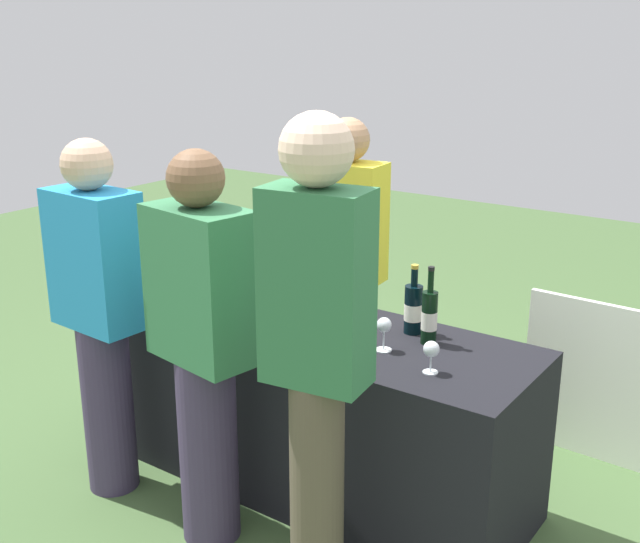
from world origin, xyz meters
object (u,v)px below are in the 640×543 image
wine_glass_4 (431,351)px  guest_0 (100,310)px  wine_bottle_2 (413,308)px  guest_1 (203,342)px  wine_bottle_0 (219,265)px  wine_bottle_3 (429,317)px  wine_glass_1 (292,310)px  server_pouring (346,263)px  wine_bottle_1 (293,282)px  guest_2 (317,348)px  wine_glass_2 (330,320)px  menu_board (589,380)px  wine_glass_3 (384,327)px  wine_glass_0 (217,289)px

wine_glass_4 → guest_0: size_ratio=0.08×
wine_bottle_2 → guest_1: size_ratio=0.19×
wine_bottle_0 → wine_bottle_3: 1.18m
wine_glass_1 → server_pouring: size_ratio=0.08×
wine_glass_1 → server_pouring: (-0.17, 0.67, 0.01)m
wine_bottle_1 → guest_2: size_ratio=0.17×
wine_bottle_1 → wine_glass_4: wine_bottle_1 is taller
wine_glass_2 → wine_glass_1: bearing=170.1°
wine_bottle_3 → wine_glass_4: (0.14, -0.25, -0.03)m
server_pouring → menu_board: server_pouring is taller
wine_bottle_1 → wine_glass_3: bearing=-19.8°
guest_1 → guest_2: guest_2 is taller
wine_bottle_2 → wine_glass_2: 0.38m
wine_glass_0 → guest_1: size_ratio=0.09×
wine_bottle_0 → wine_glass_4: 1.36m
wine_glass_4 → wine_glass_3: bearing=162.1°
wine_bottle_1 → guest_0: guest_0 is taller
wine_bottle_3 → wine_glass_4: 0.29m
wine_glass_1 → server_pouring: server_pouring is taller
wine_bottle_0 → wine_bottle_3: size_ratio=0.96×
wine_glass_3 → wine_glass_4: bearing=-17.9°
guest_1 → wine_bottle_3: bearing=56.6°
guest_1 → guest_2: (0.58, -0.07, 0.14)m
wine_bottle_2 → wine_bottle_3: bearing=-31.0°
wine_bottle_2 → server_pouring: size_ratio=0.19×
wine_glass_0 → wine_glass_1: bearing=-0.6°
guest_1 → server_pouring: bearing=103.7°
wine_glass_0 → menu_board: (1.38, 1.05, -0.48)m
wine_bottle_1 → guest_1: (0.12, -0.72, -0.03)m
wine_glass_1 → guest_0: size_ratio=0.08×
wine_glass_2 → wine_bottle_1: bearing=143.9°
guest_1 → menu_board: bearing=64.7°
wine_glass_3 → guest_0: guest_0 is taller
wine_bottle_0 → menu_board: bearing=26.3°
wine_glass_0 → wine_glass_4: (1.10, -0.04, -0.01)m
wine_glass_1 → guest_2: size_ratio=0.08×
menu_board → wine_glass_3: bearing=-115.3°
wine_bottle_1 → wine_bottle_2: 0.62m
wine_bottle_0 → wine_glass_1: wine_bottle_0 is taller
wine_bottle_1 → wine_bottle_3: size_ratio=0.94×
wine_bottle_1 → guest_1: 0.73m
wine_bottle_2 → wine_glass_4: 0.40m
wine_bottle_3 → guest_2: size_ratio=0.18×
wine_bottle_2 → wine_glass_1: bearing=-146.9°
wine_glass_2 → wine_glass_3: 0.22m
wine_bottle_3 → menu_board: bearing=63.3°
wine_bottle_3 → wine_glass_3: 0.20m
wine_bottle_0 → wine_glass_4: size_ratio=2.48×
wine_bottle_3 → menu_board: size_ratio=0.42×
wine_glass_0 → guest_2: bearing=-29.7°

